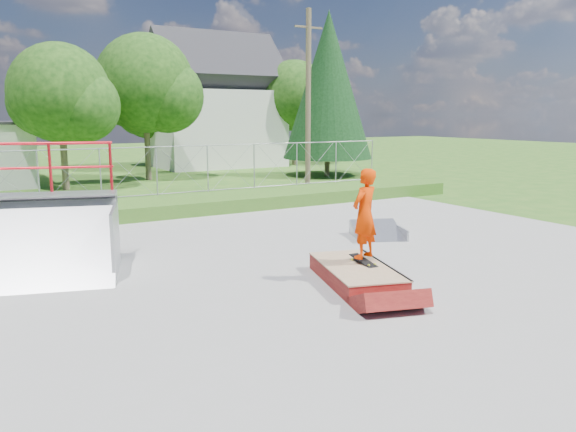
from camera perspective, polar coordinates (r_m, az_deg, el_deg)
name	(u,v)px	position (r m, az deg, el deg)	size (l,w,h in m)	color
ground	(312,280)	(11.92, 2.49, -6.48)	(120.00, 120.00, 0.00)	#2A5F1B
concrete_pad	(312,279)	(11.91, 2.49, -6.38)	(20.00, 16.00, 0.04)	#9A9A97
grass_berm	(167,206)	(20.31, -12.22, 1.00)	(24.00, 3.00, 0.50)	#2A5F1B
grind_box	(356,275)	(11.66, 6.91, -5.94)	(1.96, 2.86, 0.39)	maroon
quarter_pipe	(44,213)	(12.71, -23.54, 0.25)	(2.82, 2.39, 2.82)	#A9AAB1
flat_bank_ramp	(378,231)	(15.95, 9.16, -1.56)	(1.32, 1.40, 0.40)	#A9AAB1
skateboard	(363,261)	(11.81, 7.67, -4.55)	(0.22, 0.80, 0.02)	black
skater	(364,217)	(11.61, 7.78, -0.12)	(0.68, 0.44, 1.85)	#EE3300
chain_link_fence	(157,171)	(21.11, -13.20, 4.46)	(20.00, 0.06, 1.80)	#93959C
gable_house	(215,109)	(38.70, -7.40, 10.75)	(8.40, 6.08, 8.94)	silver
utility_pole	(308,102)	(25.57, 2.06, 11.51)	(0.24, 0.24, 8.00)	brown
tree_left_near	(66,97)	(27.78, -21.60, 11.20)	(4.76, 4.48, 6.65)	brown
tree_center	(151,87)	(30.77, -13.72, 12.59)	(5.44, 5.12, 7.60)	brown
tree_right_far	(299,98)	(39.20, 1.11, 11.86)	(5.10, 4.80, 7.12)	brown
tree_back_mid	(152,112)	(39.14, -13.67, 10.24)	(4.08, 3.84, 5.70)	brown
conifer_tree	(328,86)	(32.26, 4.10, 13.08)	(5.04, 5.04, 9.10)	brown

